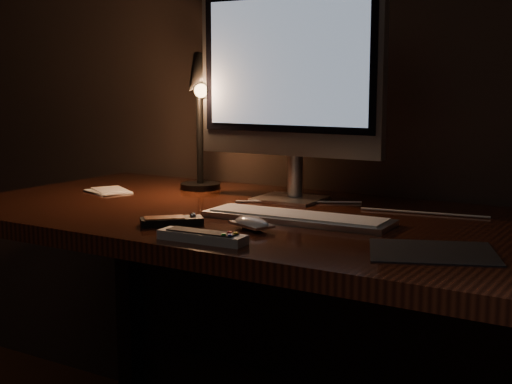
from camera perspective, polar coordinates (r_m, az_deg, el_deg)
The scene contains 10 objects.
desk at distance 1.70m, azimuth 2.96°, elevation -5.70°, with size 1.60×0.75×0.75m.
monitor at distance 1.78m, azimuth 2.69°, elevation 9.13°, with size 0.49×0.15×0.52m.
keyboard at distance 1.54m, azimuth 3.33°, elevation -2.02°, with size 0.42×0.12×0.02m, color silver.
mousepad at distance 1.30m, azimuth 13.94°, elevation -4.67°, with size 0.22×0.17×0.00m, color black.
mouse at distance 1.45m, azimuth -0.36°, elevation -2.65°, with size 0.10×0.05×0.02m, color white.
media_remote at distance 1.51m, azimuth -6.76°, elevation -2.30°, with size 0.12×0.13×0.02m.
tv_remote at distance 1.35m, azimuth -4.33°, elevation -3.56°, with size 0.18×0.06×0.02m.
papers at distance 1.98m, azimuth -11.73°, elevation 0.11°, with size 0.13×0.09×0.01m, color white.
desk_lamp at distance 1.93m, azimuth -4.54°, elevation 7.50°, with size 0.17×0.19×0.38m.
cable at distance 1.70m, azimuth 8.05°, elevation -1.27°, with size 0.01×0.01×0.60m, color white.
Camera 1 is at (0.79, 0.48, 1.05)m, focal length 50.00 mm.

